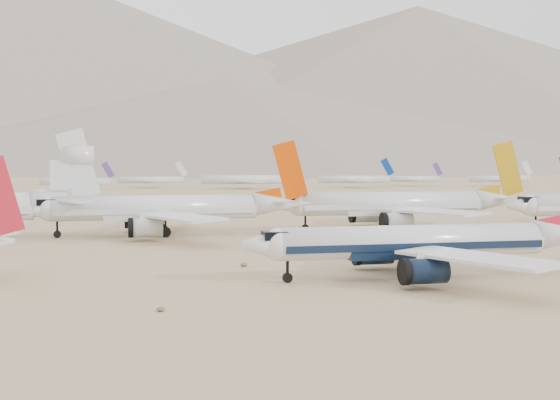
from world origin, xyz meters
name	(u,v)px	position (x,y,z in m)	size (l,w,h in m)	color
ground	(497,274)	(0.00, 0.00, 0.00)	(7000.00, 7000.00, 0.00)	#907354
main_airliner	(428,242)	(-9.78, -0.54, 4.44)	(45.73, 44.66, 16.14)	silver
row2_gold_tail	(401,204)	(12.49, 63.50, 5.29)	(53.12, 51.95, 18.91)	silver
row2_orange_tail	(167,209)	(-36.79, 60.83, 5.24)	(52.36, 51.22, 18.68)	silver
distant_storage_row	(246,180)	(24.41, 301.72, 4.41)	(569.71, 64.44, 15.94)	silver
mountain_range	(152,79)	(70.18, 1648.01, 190.32)	(7354.00, 3024.00, 470.00)	slate
foothills	(455,128)	(526.68, 1100.00, 67.15)	(4637.50, 1395.00, 155.00)	slate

